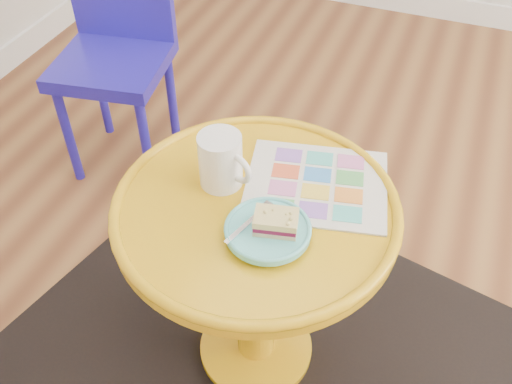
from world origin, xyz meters
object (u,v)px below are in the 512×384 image
(mug, at_px, (221,159))
(plate, at_px, (268,231))
(newspaper, at_px, (316,184))
(chair, at_px, (116,41))
(side_table, at_px, (256,255))

(mug, xyz_separation_m, plate, (0.15, -0.12, -0.05))
(newspaper, bearing_deg, mug, -173.39)
(newspaper, bearing_deg, plate, -116.71)
(mug, height_order, plate, mug)
(mug, bearing_deg, newspaper, 38.33)
(newspaper, xyz_separation_m, mug, (-0.20, -0.07, 0.06))
(newspaper, height_order, mug, mug)
(plate, bearing_deg, chair, 138.12)
(side_table, relative_size, plate, 3.54)
(side_table, distance_m, plate, 0.21)
(newspaper, xyz_separation_m, plate, (-0.05, -0.18, 0.01))
(newspaper, relative_size, mug, 2.32)
(side_table, height_order, newspaper, newspaper)
(side_table, height_order, chair, chair)
(side_table, distance_m, newspaper, 0.23)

